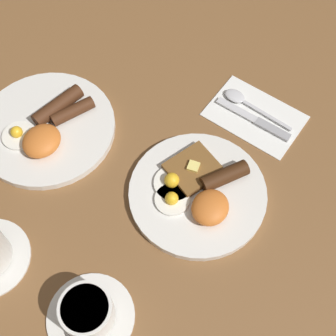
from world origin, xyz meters
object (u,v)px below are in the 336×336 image
object	(u,v)px
breakfast_plate_near	(198,192)
spoon	(242,100)
breakfast_plate_far	(47,127)
knife	(257,121)
teacup_near	(88,314)

from	to	relation	value
breakfast_plate_near	spoon	world-z (taller)	breakfast_plate_near
breakfast_plate_near	spoon	xyz separation A→B (m)	(0.23, 0.02, -0.00)
breakfast_plate_far	spoon	distance (m)	0.39
breakfast_plate_far	knife	distance (m)	0.41
breakfast_plate_far	knife	world-z (taller)	breakfast_plate_far
teacup_near	spoon	world-z (taller)	teacup_near
breakfast_plate_far	teacup_near	size ratio (longest dim) A/B	1.90
breakfast_plate_near	knife	world-z (taller)	breakfast_plate_near
breakfast_plate_near	teacup_near	xyz separation A→B (m)	(-0.28, 0.04, 0.02)
teacup_near	spoon	distance (m)	0.51
breakfast_plate_near	teacup_near	distance (m)	0.28
teacup_near	spoon	bearing A→B (deg)	-2.53
teacup_near	breakfast_plate_far	bearing A→B (deg)	47.55
breakfast_plate_near	knife	bearing A→B (deg)	-7.22
teacup_near	spoon	xyz separation A→B (m)	(0.51, -0.02, -0.02)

